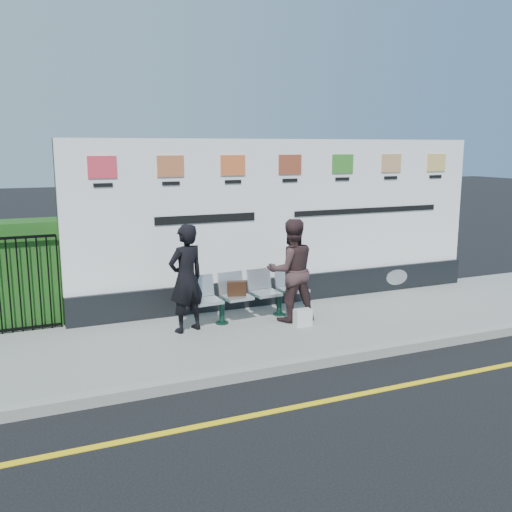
% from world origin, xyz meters
% --- Properties ---
extents(ground, '(80.00, 80.00, 0.00)m').
position_xyz_m(ground, '(0.00, 0.00, 0.00)').
color(ground, black).
extents(pavement, '(14.00, 3.00, 0.12)m').
position_xyz_m(pavement, '(0.00, 2.50, 0.06)').
color(pavement, gray).
rests_on(pavement, ground).
extents(kerb, '(14.00, 0.18, 0.14)m').
position_xyz_m(kerb, '(0.00, 1.00, 0.07)').
color(kerb, gray).
rests_on(kerb, ground).
extents(yellow_line, '(14.00, 0.10, 0.01)m').
position_xyz_m(yellow_line, '(0.00, 0.00, 0.00)').
color(yellow_line, yellow).
rests_on(yellow_line, ground).
extents(billboard, '(8.00, 0.30, 3.00)m').
position_xyz_m(billboard, '(0.50, 3.85, 1.42)').
color(billboard, black).
rests_on(billboard, pavement).
extents(bench, '(2.10, 0.69, 0.44)m').
position_xyz_m(bench, '(-0.57, 3.04, 0.34)').
color(bench, silver).
rests_on(bench, pavement).
extents(woman_left, '(0.72, 0.59, 1.71)m').
position_xyz_m(woman_left, '(-1.74, 2.86, 0.97)').
color(woman_left, black).
rests_on(woman_left, pavement).
extents(woman_right, '(0.89, 0.72, 1.71)m').
position_xyz_m(woman_right, '(0.02, 2.73, 0.98)').
color(woman_right, '#3B2627').
rests_on(woman_right, pavement).
extents(handbag_brown, '(0.33, 0.20, 0.24)m').
position_xyz_m(handbag_brown, '(-0.84, 3.02, 0.68)').
color(handbag_brown, black).
rests_on(handbag_brown, bench).
extents(carrier_bag_white, '(0.28, 0.17, 0.28)m').
position_xyz_m(carrier_bag_white, '(0.06, 2.37, 0.26)').
color(carrier_bag_white, silver).
rests_on(carrier_bag_white, pavement).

